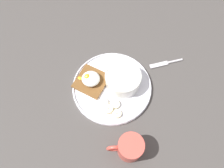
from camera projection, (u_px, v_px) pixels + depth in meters
ground_plane at (112, 89)px, 78.29cm from camera, size 120.00×120.00×2.00cm
plate at (112, 87)px, 76.68cm from camera, size 27.82×27.82×1.60cm
oatmeal_bowl at (123, 79)px, 74.64cm from camera, size 12.34×12.34×5.62cm
toast_slice at (91, 82)px, 76.64cm from camera, size 12.60×12.60×1.07cm
poached_egg at (90, 79)px, 74.85cm from camera, size 8.12×6.02×3.42cm
banana_slice_front at (117, 114)px, 71.60cm from camera, size 4.00×4.04×1.15cm
banana_slice_left at (115, 104)px, 72.97cm from camera, size 3.55×3.62×1.32cm
banana_slice_back at (108, 109)px, 72.10cm from camera, size 4.00×3.96×1.49cm
banana_slice_right at (103, 103)px, 73.15cm from camera, size 4.12×4.18×1.39cm
coffee_mug at (130, 148)px, 64.18cm from camera, size 10.75×7.59×8.27cm
knife at (166, 63)px, 81.42cm from camera, size 11.89×7.05×0.80cm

